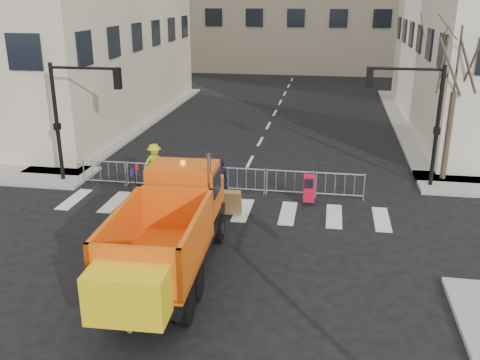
% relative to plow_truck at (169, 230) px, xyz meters
% --- Properties ---
extents(ground, '(120.00, 120.00, 0.00)m').
position_rel_plow_truck_xyz_m(ground, '(0.59, 0.16, -1.60)').
color(ground, black).
rests_on(ground, ground).
extents(sidewalk_back, '(64.00, 5.00, 0.15)m').
position_rel_plow_truck_xyz_m(sidewalk_back, '(0.59, 8.66, -1.52)').
color(sidewalk_back, gray).
rests_on(sidewalk_back, ground).
extents(traffic_light_left, '(0.18, 0.18, 5.40)m').
position_rel_plow_truck_xyz_m(traffic_light_left, '(-7.41, 7.66, 1.10)').
color(traffic_light_left, black).
rests_on(traffic_light_left, ground).
extents(traffic_light_right, '(0.18, 0.18, 5.40)m').
position_rel_plow_truck_xyz_m(traffic_light_right, '(9.09, 9.66, 1.10)').
color(traffic_light_right, black).
rests_on(traffic_light_right, ground).
extents(crowd_barriers, '(12.60, 0.60, 1.10)m').
position_rel_plow_truck_xyz_m(crowd_barriers, '(-0.16, 7.76, -1.05)').
color(crowd_barriers, '#9EA0A5').
rests_on(crowd_barriers, ground).
extents(street_tree, '(3.00, 3.00, 7.50)m').
position_rel_plow_truck_xyz_m(street_tree, '(9.79, 10.66, 2.15)').
color(street_tree, '#382B21').
rests_on(street_tree, ground).
extents(plow_truck, '(3.05, 9.35, 3.60)m').
position_rel_plow_truck_xyz_m(plow_truck, '(0.00, 0.00, 0.00)').
color(plow_truck, black).
rests_on(plow_truck, ground).
extents(cop_a, '(0.85, 0.76, 1.95)m').
position_rel_plow_truck_xyz_m(cop_a, '(0.25, 6.19, -0.62)').
color(cop_a, black).
rests_on(cop_a, ground).
extents(cop_b, '(1.01, 0.90, 1.70)m').
position_rel_plow_truck_xyz_m(cop_b, '(-0.30, 4.60, -0.75)').
color(cop_b, black).
rests_on(cop_b, ground).
extents(cop_c, '(1.19, 0.98, 1.90)m').
position_rel_plow_truck_xyz_m(cop_c, '(-1.25, 5.86, -0.65)').
color(cop_c, black).
rests_on(cop_c, ground).
extents(worker, '(1.26, 1.25, 1.74)m').
position_rel_plow_truck_xyz_m(worker, '(-3.10, 8.03, -0.58)').
color(worker, '#ABC016').
rests_on(worker, sidewalk_back).
extents(newspaper_box, '(0.49, 0.44, 1.10)m').
position_rel_plow_truck_xyz_m(newspaper_box, '(3.84, 6.73, -0.90)').
color(newspaper_box, red).
rests_on(newspaper_box, sidewalk_back).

